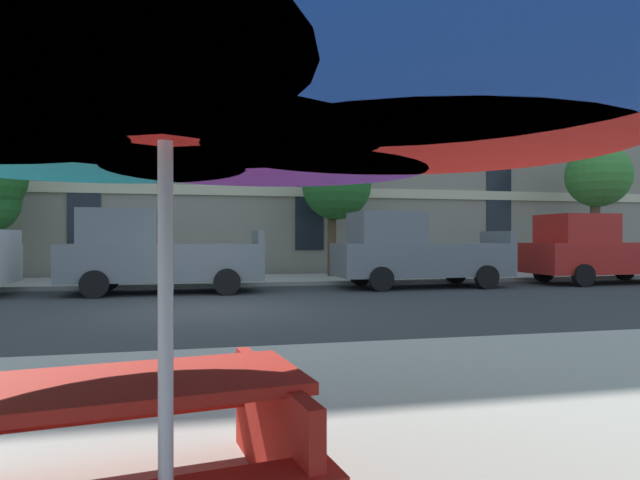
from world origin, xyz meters
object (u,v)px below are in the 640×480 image
at_px(street_tree_middle, 336,186).
at_px(pickup_red, 599,251).
at_px(street_tree_right, 597,175).
at_px(pickup_gray_midblock, 414,253).
at_px(pickup_gray, 155,254).
at_px(picnic_table, 117,438).
at_px(patio_umbrella, 165,71).

bearing_deg(street_tree_middle, pickup_red, -24.68).
xyz_separation_m(street_tree_middle, street_tree_right, (10.17, -0.61, 0.60)).
bearing_deg(pickup_red, pickup_gray_midblock, 180.00).
height_order(pickup_gray, street_tree_middle, street_tree_middle).
bearing_deg(pickup_gray_midblock, street_tree_middle, 111.82).
relative_size(pickup_gray, pickup_red, 1.00).
bearing_deg(picnic_table, street_tree_right, 44.47).
bearing_deg(pickup_gray_midblock, pickup_gray, 180.00).
height_order(pickup_gray_midblock, street_tree_middle, street_tree_middle).
height_order(street_tree_middle, picnic_table, street_tree_middle).
distance_m(street_tree_middle, patio_umbrella, 17.04).
height_order(pickup_gray, patio_umbrella, patio_umbrella).
relative_size(pickup_gray_midblock, street_tree_right, 1.01).
distance_m(street_tree_middle, picnic_table, 16.76).
distance_m(pickup_gray, pickup_red, 13.64).
relative_size(pickup_red, street_tree_right, 1.01).
distance_m(pickup_red, picnic_table, 17.75).
xyz_separation_m(pickup_gray, pickup_red, (13.64, 0.00, 0.00)).
bearing_deg(street_tree_middle, pickup_gray, -148.66).
height_order(street_tree_right, picnic_table, street_tree_right).
bearing_deg(street_tree_middle, street_tree_right, -3.43).
bearing_deg(pickup_red, pickup_gray, 180.00).
bearing_deg(pickup_gray_midblock, patio_umbrella, -116.61).
bearing_deg(street_tree_right, picnic_table, -135.53).
distance_m(pickup_gray_midblock, street_tree_middle, 4.46).
xyz_separation_m(street_tree_middle, patio_umbrella, (-4.93, -16.27, -1.17)).
relative_size(pickup_red, patio_umbrella, 1.31).
height_order(pickup_red, street_tree_middle, street_tree_middle).
bearing_deg(pickup_red, patio_umbrella, -135.01).
xyz_separation_m(pickup_gray, street_tree_middle, (5.87, 3.57, 2.26)).
bearing_deg(pickup_gray, pickup_gray_midblock, 0.00).
bearing_deg(street_tree_right, pickup_red, -129.03).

